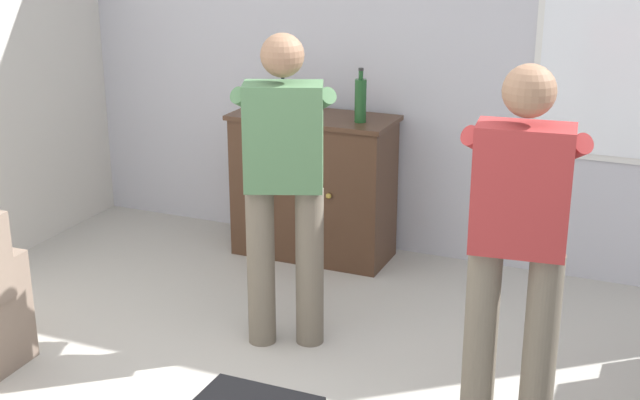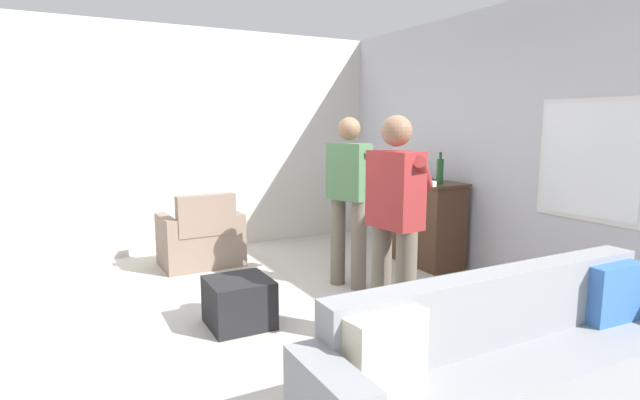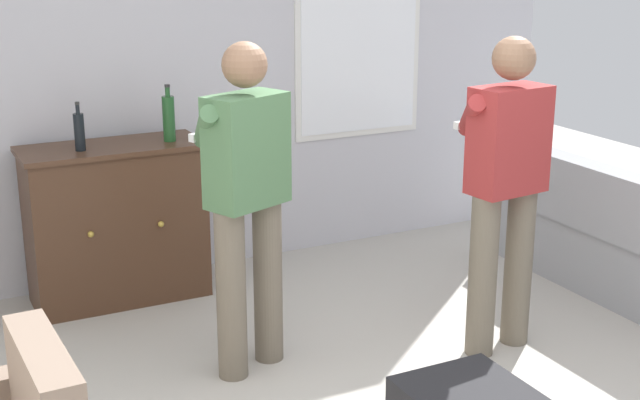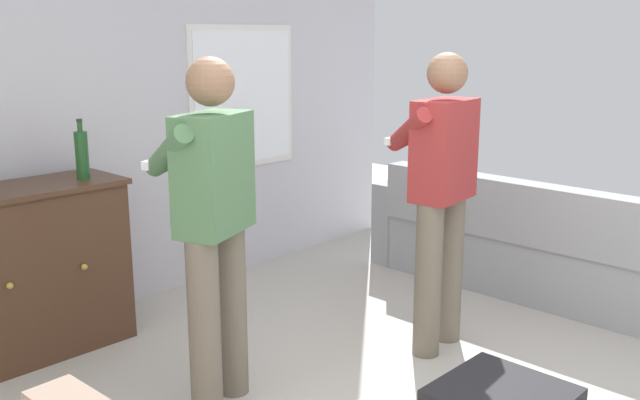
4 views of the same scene
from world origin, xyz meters
name	(u,v)px [view 2 (image 2 of 4)]	position (x,y,z in m)	size (l,w,h in m)	color
ground	(261,318)	(0.00, 0.00, 0.00)	(10.40, 10.40, 0.00)	#B2ADA3
wall_back_with_window	(500,145)	(0.03, 2.66, 1.40)	(5.20, 0.15, 2.80)	silver
wall_side_left	(182,141)	(-2.66, 0.00, 1.40)	(0.12, 5.20, 2.80)	silver
couch	(518,369)	(2.04, 0.69, 0.32)	(0.57, 2.53, 0.82)	gray
armchair	(201,241)	(-1.80, -0.02, 0.29)	(0.67, 0.90, 0.85)	#7F6B5B
sideboard_cabinet	(421,221)	(-0.75, 2.30, 0.49)	(1.07, 0.49, 0.97)	#472D1E
bottle_wine_green	(409,169)	(-0.94, 2.24, 1.08)	(0.06, 0.06, 0.28)	black
bottle_liquor_amber	(440,171)	(-0.41, 2.25, 1.11)	(0.07, 0.07, 0.34)	#1E4C23
ottoman	(239,302)	(0.05, -0.20, 0.19)	(0.49, 0.49, 0.39)	black
person_standing_left	(349,194)	(-0.39, 1.09, 0.94)	(0.52, 0.52, 1.68)	#6B6051
person_standing_right	(396,220)	(0.90, 0.71, 0.94)	(0.55, 0.50, 1.68)	#6B6051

